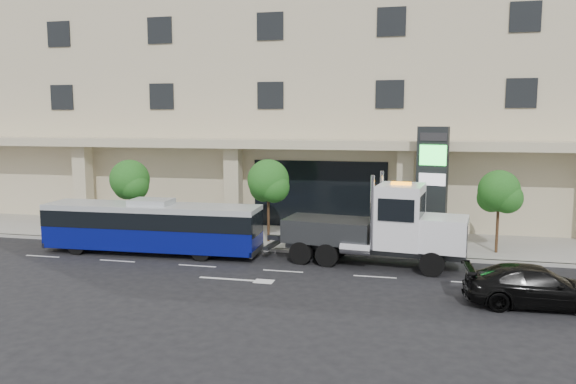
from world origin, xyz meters
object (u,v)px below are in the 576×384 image
black_sedan (536,286)px  signage_pylon (432,186)px  tow_truck (382,228)px  city_bus (152,226)px

black_sedan → signage_pylon: (-3.47, 8.40, 2.52)m
black_sedan → signage_pylon: 9.43m
tow_truck → signage_pylon: signage_pylon is taller
city_bus → tow_truck: size_ratio=1.16×
city_bus → black_sedan: bearing=-15.7°
city_bus → signage_pylon: (13.41, 4.18, 1.86)m
black_sedan → tow_truck: bearing=49.0°
black_sedan → signage_pylon: size_ratio=0.82×
black_sedan → signage_pylon: bearing=19.0°
tow_truck → black_sedan: (5.71, -4.40, -1.01)m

